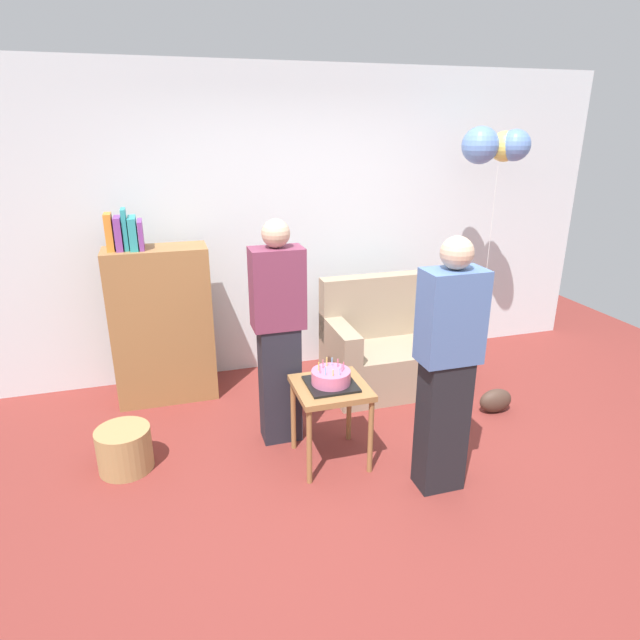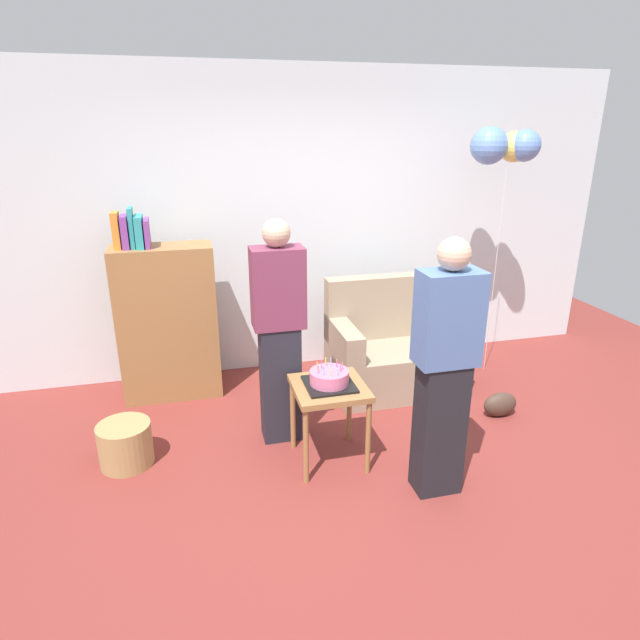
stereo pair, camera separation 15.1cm
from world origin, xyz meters
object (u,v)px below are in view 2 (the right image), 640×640
at_px(birthday_cake, 329,379).
at_px(person_blowing_candles, 279,333).
at_px(person_holding_cake, 444,370).
at_px(couch, 393,350).
at_px(bookshelf, 167,320).
at_px(side_table, 329,397).
at_px(wicker_basket, 125,444).
at_px(balloon_bunch, 505,146).
at_px(handbag, 500,404).

xyz_separation_m(birthday_cake, person_blowing_candles, (-0.26, 0.38, 0.21)).
bearing_deg(person_blowing_candles, person_holding_cake, -30.37).
height_order(couch, bookshelf, bookshelf).
bearing_deg(birthday_cake, side_table, -47.57).
bearing_deg(wicker_basket, balloon_bunch, 14.17).
height_order(couch, handbag, couch).
relative_size(bookshelf, balloon_bunch, 0.73).
height_order(person_holding_cake, balloon_bunch, balloon_bunch).
distance_m(side_table, person_blowing_candles, 0.58).
bearing_deg(birthday_cake, person_holding_cake, -38.69).
bearing_deg(handbag, couch, 131.57).
height_order(side_table, person_blowing_candles, person_blowing_candles).
height_order(bookshelf, handbag, bookshelf).
bearing_deg(person_holding_cake, balloon_bunch, -136.97).
bearing_deg(bookshelf, handbag, -22.43).
bearing_deg(side_table, birthday_cake, 132.43).
bearing_deg(couch, birthday_cake, -131.06).
distance_m(couch, birthday_cake, 1.32).
distance_m(person_blowing_candles, person_holding_cake, 1.20).
relative_size(person_blowing_candles, wicker_basket, 4.53).
distance_m(person_blowing_candles, handbag, 1.90).
relative_size(person_blowing_candles, handbag, 5.82).
height_order(bookshelf, person_holding_cake, person_holding_cake).
distance_m(side_table, handbag, 1.56).
distance_m(person_blowing_candles, wicker_basket, 1.30).
distance_m(wicker_basket, handbag, 2.85).
xyz_separation_m(couch, side_table, (-0.84, -0.97, 0.15)).
relative_size(wicker_basket, handbag, 1.29).
bearing_deg(birthday_cake, bookshelf, 129.12).
bearing_deg(person_holding_cake, handbag, -150.62).
bearing_deg(balloon_bunch, handbag, -111.27).
distance_m(bookshelf, side_table, 1.67).
distance_m(side_table, birthday_cake, 0.14).
relative_size(couch, handbag, 3.93).
relative_size(birthday_cake, person_holding_cake, 0.20).
xyz_separation_m(side_table, handbag, (1.49, 0.24, -0.39)).
bearing_deg(balloon_bunch, bookshelf, 176.31).
distance_m(person_blowing_candles, balloon_bunch, 2.51).
xyz_separation_m(person_blowing_candles, balloon_bunch, (2.08, 0.72, 1.21)).
bearing_deg(handbag, side_table, -170.70).
height_order(person_blowing_candles, balloon_bunch, balloon_bunch).
distance_m(side_table, person_holding_cake, 0.82).
relative_size(couch, side_table, 1.91).
relative_size(handbag, balloon_bunch, 0.13).
height_order(side_table, handbag, side_table).
bearing_deg(wicker_basket, person_holding_cake, -21.52).
xyz_separation_m(handbag, balloon_bunch, (0.34, 0.86, 1.94)).
distance_m(couch, wicker_basket, 2.31).
relative_size(side_table, balloon_bunch, 0.26).
distance_m(couch, bookshelf, 1.95).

